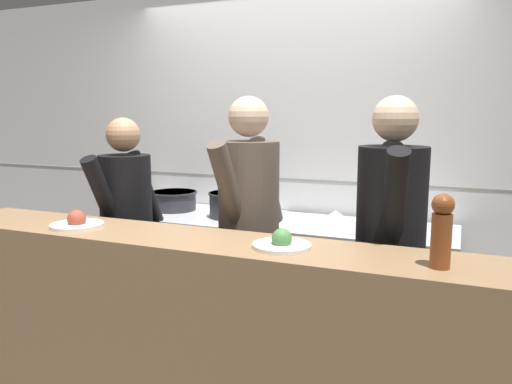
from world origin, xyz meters
The scene contains 13 objects.
wall_back_tiled centered at (0.00, 1.29, 1.30)m, with size 8.00×0.06×2.60m.
oven_range centered at (-0.59, 0.89, 0.45)m, with size 1.19×0.71×0.90m.
prep_counter centered at (0.62, 0.89, 0.45)m, with size 1.22×0.65×0.91m.
pass_counter centered at (0.03, -0.25, 0.52)m, with size 3.04×0.45×1.05m.
stock_pot centered at (-0.83, 0.94, 0.98)m, with size 0.36×0.36×0.14m.
sauce_pot centered at (-0.31, 0.86, 1.00)m, with size 0.33×0.33×0.18m.
mixing_bowl_steel centered at (0.44, 0.95, 0.95)m, with size 0.27×0.27×0.09m.
plated_dish_main centered at (-0.68, -0.29, 1.07)m, with size 0.28×0.28×0.10m.
plated_dish_appetiser centered at (0.48, -0.26, 1.07)m, with size 0.27×0.27×0.09m.
pepper_mill centered at (1.16, -0.30, 1.20)m, with size 0.09×0.09×0.30m.
chef_head_cook centered at (-0.77, 0.26, 0.90)m, with size 0.35×0.71×1.62m.
chef_sous centered at (0.08, 0.28, 0.97)m, with size 0.40×0.76×1.74m.
chef_line centered at (0.89, 0.25, 0.97)m, with size 0.41×0.76×1.74m.
Camera 1 is at (1.21, -2.33, 1.65)m, focal length 35.00 mm.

